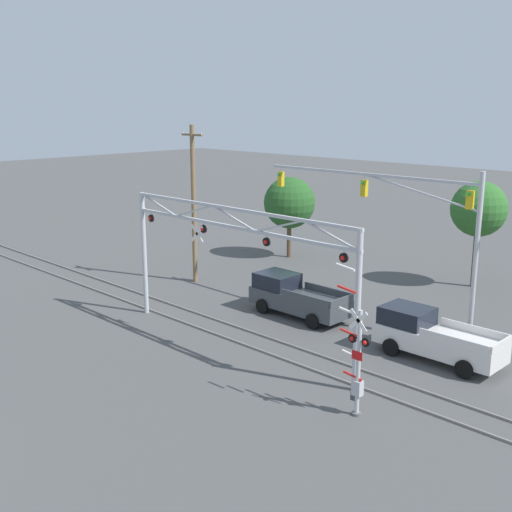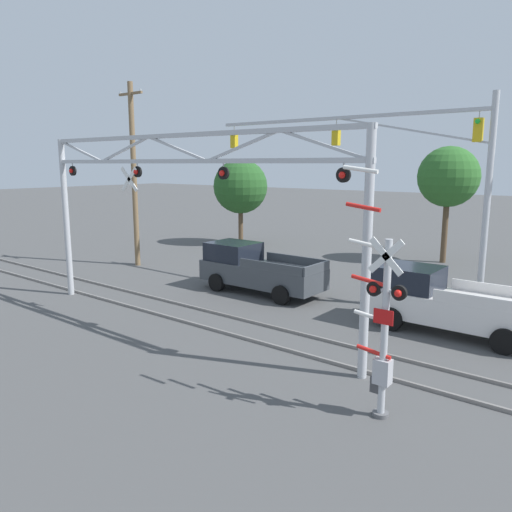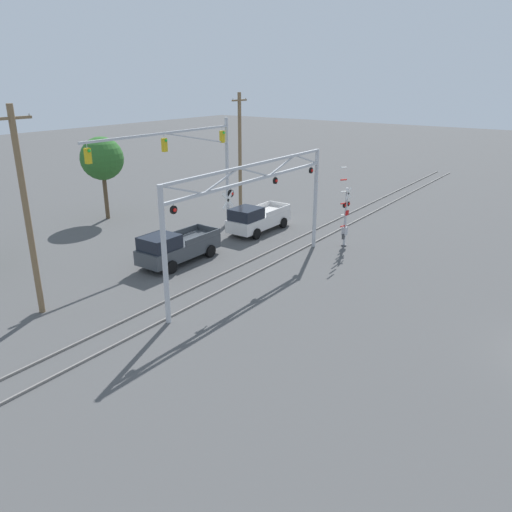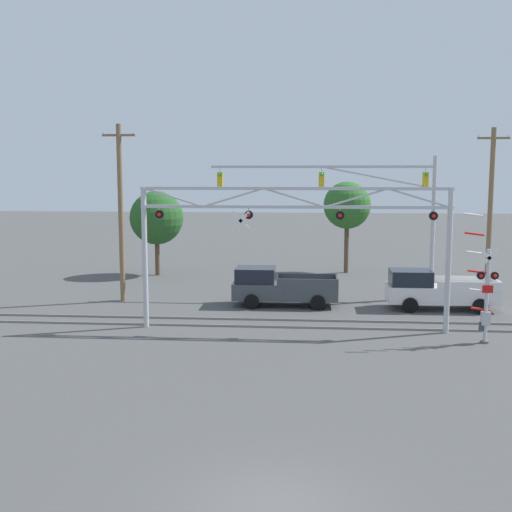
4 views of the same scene
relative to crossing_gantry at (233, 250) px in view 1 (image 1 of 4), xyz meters
The scene contains 10 objects.
rail_track_near 4.48m from the crossing_gantry, 86.99° to the left, with size 80.00×0.08×0.10m, color gray.
rail_track_far 4.79m from the crossing_gantry, 89.50° to the left, with size 80.00×0.08×0.10m, color gray.
crossing_gantry is the anchor object (origin of this frame).
crossing_signal_mast 8.53m from the crossing_gantry, 11.47° to the right, with size 1.55×0.35×5.46m.
traffic_signal_span 9.20m from the crossing_gantry, 60.61° to the left, with size 12.61×0.39×7.99m.
pickup_truck_lead 6.38m from the crossing_gantry, 99.44° to the left, with size 5.56×2.21×2.05m.
pickup_truck_following 9.50m from the crossing_gantry, 34.65° to the left, with size 5.60×2.21×2.05m.
utility_pole_left 11.16m from the crossing_gantry, 148.91° to the left, with size 1.80×0.28×9.66m.
background_tree_beyond_span 17.28m from the crossing_gantry, 78.78° to the left, with size 3.32×3.32×6.45m.
background_tree_far_left_verge 17.73m from the crossing_gantry, 123.35° to the left, with size 3.67×3.67×5.82m.
Camera 1 is at (20.22, -3.56, 10.96)m, focal length 45.00 mm.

